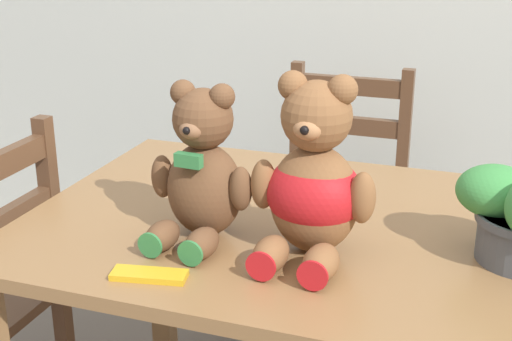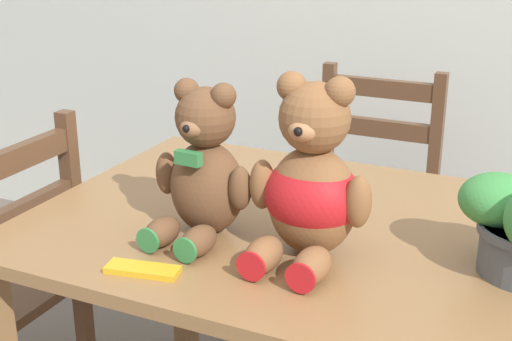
{
  "view_description": "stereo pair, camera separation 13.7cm",
  "coord_description": "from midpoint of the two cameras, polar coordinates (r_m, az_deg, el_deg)",
  "views": [
    {
      "loc": [
        0.35,
        -0.96,
        1.42
      ],
      "look_at": [
        -0.1,
        0.31,
        0.93
      ],
      "focal_mm": 50.0,
      "sensor_mm": 36.0,
      "label": 1
    },
    {
      "loc": [
        0.47,
        -0.91,
        1.42
      ],
      "look_at": [
        -0.1,
        0.31,
        0.93
      ],
      "focal_mm": 50.0,
      "sensor_mm": 36.0,
      "label": 2
    }
  ],
  "objects": [
    {
      "name": "chocolate_bar",
      "position": [
        1.37,
        -6.22,
        -7.96
      ],
      "size": [
        0.15,
        0.07,
        0.01
      ],
      "primitive_type": "cube",
      "rotation": [
        0.0,
        0.0,
        0.19
      ],
      "color": "gold",
      "rests_on": "dining_table"
    },
    {
      "name": "teddy_bear_right",
      "position": [
        1.39,
        7.25,
        -1.28
      ],
      "size": [
        0.25,
        0.26,
        0.37
      ],
      "rotation": [
        0.0,
        0.0,
        3.11
      ],
      "color": "brown",
      "rests_on": "dining_table"
    },
    {
      "name": "teddy_bear_left",
      "position": [
        1.47,
        -1.56,
        -0.06
      ],
      "size": [
        0.23,
        0.23,
        0.33
      ],
      "rotation": [
        0.0,
        0.0,
        3.07
      ],
      "color": "brown",
      "rests_on": "dining_table"
    },
    {
      "name": "wooden_chair_behind",
      "position": [
        2.43,
        10.25,
        -3.44
      ],
      "size": [
        0.42,
        0.43,
        0.94
      ],
      "rotation": [
        0.0,
        0.0,
        3.14
      ],
      "color": "brown",
      "rests_on": "ground_plane"
    },
    {
      "name": "dining_table",
      "position": [
        1.62,
        7.58,
        -8.0
      ],
      "size": [
        1.29,
        0.88,
        0.78
      ],
      "color": "olive",
      "rests_on": "ground_plane"
    }
  ]
}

